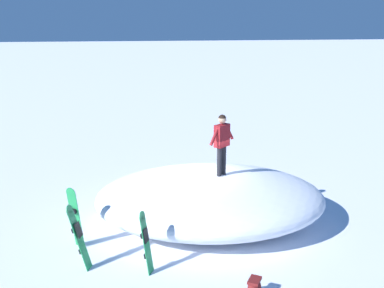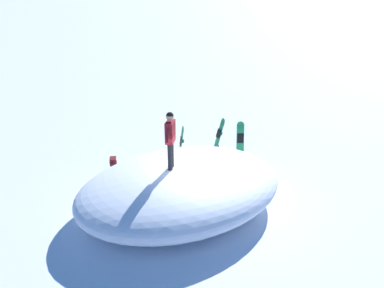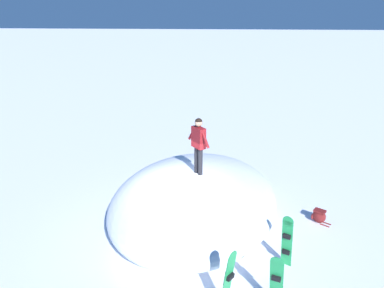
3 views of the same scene
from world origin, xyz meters
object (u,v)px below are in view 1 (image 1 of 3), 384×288
at_px(snowboard_tertiary_upright, 78,236).
at_px(backpack_near, 254,287).
at_px(snowboard_primary_upright, 75,217).
at_px(snowboarder_standing, 222,139).
at_px(snowboard_secondary_upright, 146,241).

xyz_separation_m(snowboard_tertiary_upright, backpack_near, (3.78, -1.81, -0.61)).
distance_m(snowboard_primary_upright, snowboard_tertiary_upright, 1.03).
xyz_separation_m(snowboarder_standing, snowboard_tertiary_upright, (-3.90, -1.94, -1.70)).
height_order(snowboard_secondary_upright, snowboard_tertiary_upright, snowboard_tertiary_upright).
bearing_deg(snowboard_secondary_upright, snowboard_primary_upright, 139.34).
bearing_deg(backpack_near, snowboard_primary_upright, 144.27).
bearing_deg(backpack_near, snowboard_secondary_upright, 148.55).
bearing_deg(backpack_near, snowboard_tertiary_upright, 154.35).
distance_m(snowboard_primary_upright, snowboard_secondary_upright, 2.26).
bearing_deg(snowboard_primary_upright, snowboarder_standing, 12.79).
xyz_separation_m(snowboard_primary_upright, snowboard_secondary_upright, (1.72, -1.47, -0.09)).
height_order(snowboarder_standing, backpack_near, snowboarder_standing).
relative_size(snowboarder_standing, snowboard_secondary_upright, 1.14).
height_order(snowboard_primary_upright, snowboard_tertiary_upright, snowboard_primary_upright).
bearing_deg(snowboarder_standing, snowboard_secondary_upright, -134.31).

